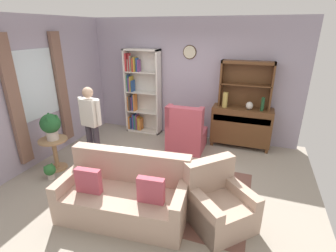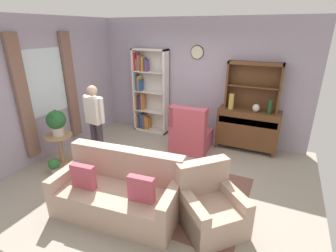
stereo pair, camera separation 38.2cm
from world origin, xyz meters
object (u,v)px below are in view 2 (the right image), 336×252
Objects in this scene: potted_plant_small at (54,165)px; bookshelf at (148,93)px; wingback_chair at (190,135)px; plant_stand at (60,146)px; book_stack at (162,156)px; sideboard_hutch at (254,79)px; vase_tall at (231,101)px; couch_floral at (119,193)px; armchair_floral at (210,208)px; bottle_wine at (270,107)px; person_reading at (95,118)px; vase_round at (256,108)px; coffee_table at (158,163)px; sideboard at (247,128)px; potted_plant_large at (56,121)px.

bookshelf is at bearing 78.13° from potted_plant_small.
wingback_chair is at bearing -25.86° from bookshelf.
plant_stand is 2.11m from book_stack.
sideboard_hutch reaches higher than vase_tall.
armchair_floral is (1.30, 0.27, -0.02)m from couch_floral.
plant_stand reaches higher than book_stack.
bottle_wine is 0.19× the size of person_reading.
person_reading is (-2.67, -1.91, -0.65)m from sideboard_hutch.
couch_floral reaches higher than armchair_floral.
book_stack is at bearing -125.09° from vase_round.
couch_floral reaches higher than potted_plant_small.
plant_stand is at bearing -172.01° from coffee_table.
sideboard_hutch is 2.67m from coffee_table.
book_stack is (1.37, -1.99, -0.55)m from bookshelf.
potted_plant_small is at bearing -65.86° from plant_stand.
sideboard_hutch is 1.05× the size of wingback_chair.
bookshelf reaches higher than person_reading.
couch_floral is 6.61× the size of potted_plant_small.
vase_round is at bearing 31.79° from person_reading.
vase_round reaches higher than potted_plant_small.
sideboard is 3.23m from couch_floral.
sideboard is 3.94m from plant_stand.
vase_round is (0.13, -0.18, -0.55)m from sideboard_hutch.
bottle_wine is (0.26, -0.02, 0.06)m from vase_round.
sideboard is 2.61× the size of potted_plant_large.
armchair_floral is at bearing -91.22° from sideboard_hutch.
vase_round is 0.16× the size of wingback_chair.
plant_stand is at bearing -170.86° from book_stack.
bookshelf is 2.59m from sideboard_hutch.
sideboard is 3.86× the size of vase_tall.
couch_floral is at bearing -68.60° from bookshelf.
coffee_table is at bearing -94.06° from wingback_chair.
sideboard_hutch is 5.17× the size of book_stack.
person_reading is (-0.13, -1.88, -0.10)m from bookshelf.
sideboard is 6.11× the size of book_stack.
sideboard_hutch is 3.04m from armchair_floral.
couch_floral is at bearing -100.93° from book_stack.
bottle_wine is at bearing -12.89° from sideboard.
bookshelf reaches higher than potted_plant_small.
bookshelf is at bearing 73.43° from potted_plant_large.
sideboard_hutch is 4.17m from plant_stand.
vase_round is 4.00m from potted_plant_large.
plant_stand reaches higher than coffee_table.
potted_plant_large is at bearing -145.23° from sideboard.
sideboard_hutch is (2.53, 0.02, 0.55)m from bookshelf.
vase_tall reaches higher than sideboard.
sideboard_hutch is at bearing 36.06° from potted_plant_large.
bookshelf is 3.76m from armchair_floral.
bookshelf reaches higher than wingback_chair.
person_reading is (-1.56, -1.20, 0.52)m from wingback_chair.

